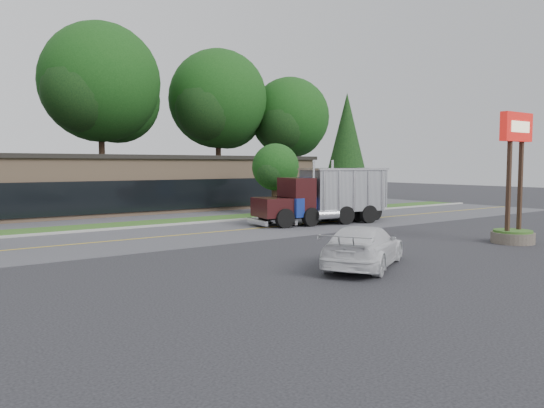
# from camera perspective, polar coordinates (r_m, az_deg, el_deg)

# --- Properties ---
(ground) EXTENTS (140.00, 140.00, 0.00)m
(ground) POSITION_cam_1_polar(r_m,az_deg,el_deg) (20.28, 3.29, -5.99)
(ground) COLOR #37373D
(ground) RESTS_ON ground
(road) EXTENTS (60.00, 8.00, 0.02)m
(road) POSITION_cam_1_polar(r_m,az_deg,el_deg) (27.71, -8.74, -3.25)
(road) COLOR #58585D
(road) RESTS_ON ground
(center_line) EXTENTS (60.00, 0.12, 0.01)m
(center_line) POSITION_cam_1_polar(r_m,az_deg,el_deg) (27.71, -8.74, -3.25)
(center_line) COLOR gold
(center_line) RESTS_ON ground
(curb) EXTENTS (60.00, 0.30, 0.12)m
(curb) POSITION_cam_1_polar(r_m,az_deg,el_deg) (31.46, -12.32, -2.41)
(curb) COLOR #9E9E99
(curb) RESTS_ON ground
(grass_verge) EXTENTS (60.00, 3.40, 0.03)m
(grass_verge) POSITION_cam_1_polar(r_m,az_deg,el_deg) (33.10, -13.60, -2.10)
(grass_verge) COLOR #2C4E1B
(grass_verge) RESTS_ON ground
(far_parking) EXTENTS (60.00, 7.00, 0.02)m
(far_parking) POSITION_cam_1_polar(r_m,az_deg,el_deg) (37.73, -16.57, -1.38)
(far_parking) COLOR #58585D
(far_parking) RESTS_ON ground
(strip_mall) EXTENTS (32.00, 12.00, 4.00)m
(strip_mall) POSITION_cam_1_polar(r_m,az_deg,el_deg) (43.91, -16.86, 2.00)
(strip_mall) COLOR #9A7A5E
(strip_mall) RESTS_ON ground
(bilo_sign) EXTENTS (2.20, 1.90, 5.95)m
(bilo_sign) POSITION_cam_1_polar(r_m,az_deg,el_deg) (26.63, 24.59, 0.47)
(bilo_sign) COLOR #6B6054
(bilo_sign) RESTS_ON ground
(tree_far_c) EXTENTS (11.68, 11.00, 16.67)m
(tree_far_c) POSITION_cam_1_polar(r_m,az_deg,el_deg) (52.75, -17.84, 11.74)
(tree_far_c) COLOR #382619
(tree_far_c) RESTS_ON ground
(tree_far_d) EXTENTS (10.91, 10.27, 15.56)m
(tree_far_d) POSITION_cam_1_polar(r_m,az_deg,el_deg) (56.79, -5.75, 10.66)
(tree_far_d) COLOR #382619
(tree_far_d) RESTS_ON ground
(tree_far_e) EXTENTS (9.25, 8.70, 13.19)m
(tree_far_e) POSITION_cam_1_polar(r_m,az_deg,el_deg) (59.52, 1.96, 8.92)
(tree_far_e) COLOR #382619
(tree_far_e) RESTS_ON ground
(evergreen_right) EXTENTS (4.30, 4.30, 9.78)m
(evergreen_right) POSITION_cam_1_polar(r_m,az_deg,el_deg) (46.78, 8.03, 6.41)
(evergreen_right) COLOR #382619
(evergreen_right) RESTS_ON ground
(tree_verge) EXTENTS (3.58, 3.37, 5.10)m
(tree_verge) POSITION_cam_1_polar(r_m,az_deg,el_deg) (37.99, 0.41, 3.73)
(tree_verge) COLOR #382619
(tree_verge) RESTS_ON ground
(dump_truck_blue) EXTENTS (8.15, 2.97, 3.36)m
(dump_truck_blue) POSITION_cam_1_polar(r_m,az_deg,el_deg) (33.87, 7.03, 1.20)
(dump_truck_blue) COLOR black
(dump_truck_blue) RESTS_ON ground
(dump_truck_maroon) EXTENTS (8.44, 3.96, 3.36)m
(dump_truck_maroon) POSITION_cam_1_polar(r_m,az_deg,el_deg) (32.52, 5.88, 1.08)
(dump_truck_maroon) COLOR black
(dump_truck_maroon) RESTS_ON ground
(rally_car) EXTENTS (5.43, 4.32, 1.47)m
(rally_car) POSITION_cam_1_polar(r_m,az_deg,el_deg) (18.93, 9.83, -4.52)
(rally_car) COLOR silver
(rally_car) RESTS_ON ground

